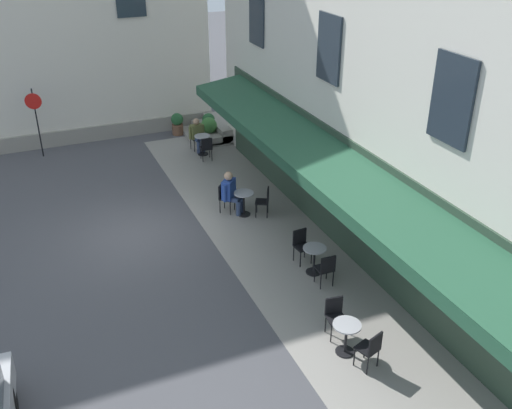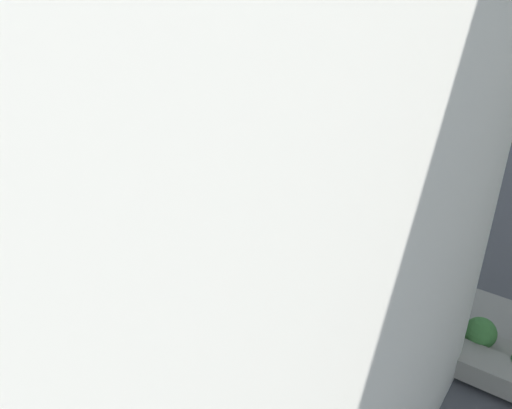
% 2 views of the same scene
% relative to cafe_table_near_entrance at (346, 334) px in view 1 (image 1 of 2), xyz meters
% --- Properties ---
extents(ground_plane, '(70.00, 70.00, 0.00)m').
position_rel_cafe_table_near_entrance_xyz_m(ground_plane, '(6.62, 2.89, -0.49)').
color(ground_plane, '#4C4C51').
extents(sidewalk_cafe_terrace, '(20.50, 3.20, 0.01)m').
position_rel_cafe_table_near_entrance_xyz_m(sidewalk_cafe_terrace, '(3.37, -0.51, -0.49)').
color(sidewalk_cafe_terrace, gray).
rests_on(sidewalk_cafe_terrace, ground_plane).
extents(back_alley_steps, '(2.40, 1.75, 0.60)m').
position_rel_cafe_table_near_entrance_xyz_m(back_alley_steps, '(13.22, -1.70, -0.25)').
color(back_alley_steps, gray).
rests_on(back_alley_steps, ground_plane).
extents(cafe_table_near_entrance, '(0.60, 0.60, 0.75)m').
position_rel_cafe_table_near_entrance_xyz_m(cafe_table_near_entrance, '(0.00, 0.00, 0.00)').
color(cafe_table_near_entrance, black).
rests_on(cafe_table_near_entrance, ground_plane).
extents(cafe_chair_black_back_row, '(0.45, 0.45, 0.91)m').
position_rel_cafe_table_near_entrance_xyz_m(cafe_chair_black_back_row, '(0.63, -0.09, 0.06)').
color(cafe_chair_black_back_row, black).
rests_on(cafe_chair_black_back_row, ground_plane).
extents(cafe_chair_black_corner_left, '(0.51, 0.51, 0.91)m').
position_rel_cafe_table_near_entrance_xyz_m(cafe_chair_black_corner_left, '(-0.60, -0.21, 0.06)').
color(cafe_chair_black_corner_left, black).
rests_on(cafe_chair_black_corner_left, ground_plane).
extents(cafe_table_mid_terrace, '(0.60, 0.60, 0.75)m').
position_rel_cafe_table_near_entrance_xyz_m(cafe_table_mid_terrace, '(6.50, -0.32, 0.00)').
color(cafe_table_mid_terrace, black).
rests_on(cafe_table_mid_terrace, ground_plane).
extents(cafe_chair_black_near_door, '(0.57, 0.57, 0.91)m').
position_rel_cafe_table_near_entrance_xyz_m(cafe_chair_black_near_door, '(6.94, 0.14, 0.06)').
color(cafe_chair_black_near_door, black).
rests_on(cafe_chair_black_near_door, ground_plane).
extents(cafe_chair_black_corner_right, '(0.54, 0.54, 0.91)m').
position_rel_cafe_table_near_entrance_xyz_m(cafe_chair_black_corner_right, '(6.20, -0.88, 0.06)').
color(cafe_chair_black_corner_right, black).
rests_on(cafe_chair_black_corner_right, ground_plane).
extents(cafe_table_streetside, '(0.60, 0.60, 0.75)m').
position_rel_cafe_table_near_entrance_xyz_m(cafe_table_streetside, '(11.54, -0.68, 0.00)').
color(cafe_table_streetside, black).
rests_on(cafe_table_streetside, ground_plane).
extents(cafe_chair_black_facing_street, '(0.43, 0.43, 0.91)m').
position_rel_cafe_table_near_entrance_xyz_m(cafe_chair_black_facing_street, '(10.91, -0.63, 0.06)').
color(cafe_chair_black_facing_street, black).
rests_on(cafe_chair_black_facing_street, ground_plane).
extents(cafe_chair_black_under_awning, '(0.45, 0.45, 0.91)m').
position_rel_cafe_table_near_entrance_xyz_m(cafe_chair_black_under_awning, '(12.16, -0.60, 0.06)').
color(cafe_chair_black_under_awning, black).
rests_on(cafe_chair_black_under_awning, ground_plane).
extents(cafe_table_far_end, '(0.60, 0.60, 0.75)m').
position_rel_cafe_table_near_entrance_xyz_m(cafe_table_far_end, '(2.91, -0.80, 0.00)').
color(cafe_table_far_end, black).
rests_on(cafe_table_far_end, ground_plane).
extents(cafe_chair_black_by_window, '(0.43, 0.43, 0.91)m').
position_rel_cafe_table_near_entrance_xyz_m(cafe_chair_black_by_window, '(3.54, -0.75, 0.06)').
color(cafe_chair_black_by_window, black).
rests_on(cafe_chair_black_by_window, ground_plane).
extents(cafe_chair_black_kerbside, '(0.41, 0.41, 0.91)m').
position_rel_cafe_table_near_entrance_xyz_m(cafe_chair_black_kerbside, '(2.27, -0.79, 0.06)').
color(cafe_chair_black_kerbside, black).
rests_on(cafe_chair_black_kerbside, ground_plane).
extents(seated_patron_in_olive, '(0.56, 0.64, 1.28)m').
position_rel_cafe_table_near_entrance_xyz_m(seated_patron_in_olive, '(11.95, -0.63, 0.20)').
color(seated_patron_in_olive, navy).
rests_on(seated_patron_in_olive, ground_plane).
extents(seated_companion_in_blue, '(0.67, 0.68, 1.36)m').
position_rel_cafe_table_near_entrance_xyz_m(seated_companion_in_blue, '(6.79, -0.02, 0.23)').
color(seated_companion_in_blue, navy).
rests_on(seated_companion_in_blue, ground_plane).
extents(no_parking_sign, '(0.16, 0.57, 2.60)m').
position_rel_cafe_table_near_entrance_xyz_m(no_parking_sign, '(13.69, 4.91, 1.30)').
color(no_parking_sign, black).
rests_on(no_parking_sign, ground_plane).
extents(potted_plant_mid_terrace, '(0.63, 0.63, 0.97)m').
position_rel_cafe_table_near_entrance_xyz_m(potted_plant_mid_terrace, '(12.78, -1.37, 0.09)').
color(potted_plant_mid_terrace, '#4C4C51').
rests_on(potted_plant_mid_terrace, ground_plane).
extents(potted_plant_under_sign, '(0.53, 0.53, 0.81)m').
position_rel_cafe_table_near_entrance_xyz_m(potted_plant_under_sign, '(13.69, -1.66, -0.01)').
color(potted_plant_under_sign, '#4C4C51').
rests_on(potted_plant_under_sign, ground_plane).
extents(potted_plant_by_steps, '(0.50, 0.50, 0.90)m').
position_rel_cafe_table_near_entrance_xyz_m(potted_plant_by_steps, '(13.97, -0.41, -0.02)').
color(potted_plant_by_steps, brown).
rests_on(potted_plant_by_steps, ground_plane).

